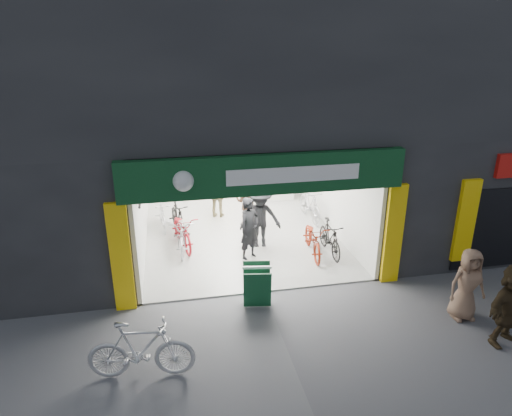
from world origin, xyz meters
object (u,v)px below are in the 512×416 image
object	(u,v)px
bike_left_front	(183,233)
bike_right_front	(330,238)
parked_bike	(141,350)
pedestrian_near	(467,284)
sandwich_board	(257,285)

from	to	relation	value
bike_left_front	bike_right_front	distance (m)	4.24
bike_right_front	parked_bike	world-z (taller)	parked_bike
parked_bike	pedestrian_near	xyz separation A→B (m)	(6.91, 0.54, 0.25)
parked_bike	pedestrian_near	bearing A→B (deg)	-78.19
bike_left_front	parked_bike	world-z (taller)	parked_bike
bike_right_front	sandwich_board	size ratio (longest dim) A/B	1.72
bike_left_front	sandwich_board	distance (m)	3.63
bike_left_front	parked_bike	size ratio (longest dim) A/B	1.03
bike_left_front	sandwich_board	world-z (taller)	bike_left_front
bike_right_front	pedestrian_near	world-z (taller)	pedestrian_near
parked_bike	pedestrian_near	distance (m)	6.94
bike_left_front	pedestrian_near	xyz separation A→B (m)	(5.93, -4.66, 0.30)
bike_left_front	parked_bike	distance (m)	5.29
bike_right_front	bike_left_front	bearing A→B (deg)	164.97
bike_right_front	pedestrian_near	size ratio (longest dim) A/B	1.01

